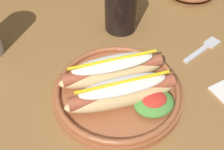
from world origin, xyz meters
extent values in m
cube|color=olive|center=(0.00, 0.00, 0.72)|extent=(1.26, 0.83, 0.04)
cylinder|color=olive|center=(0.54, 0.33, 0.35)|extent=(0.06, 0.06, 0.70)
cylinder|color=#9E5633|center=(-0.01, -0.08, 0.75)|extent=(0.26, 0.26, 0.02)
torus|color=#9E5633|center=(-0.01, -0.08, 0.76)|extent=(0.25, 0.25, 0.01)
ellipsoid|color=tan|center=(-0.01, -0.11, 0.78)|extent=(0.22, 0.07, 0.04)
cylinder|color=#9E4C33|center=(-0.01, -0.11, 0.78)|extent=(0.20, 0.04, 0.03)
ellipsoid|color=silver|center=(-0.01, -0.11, 0.80)|extent=(0.17, 0.06, 0.02)
cylinder|color=yellow|center=(-0.01, -0.11, 0.81)|extent=(0.18, 0.02, 0.01)
ellipsoid|color=tan|center=(-0.01, -0.05, 0.78)|extent=(0.22, 0.07, 0.04)
cylinder|color=#9E4C33|center=(-0.01, -0.05, 0.78)|extent=(0.20, 0.04, 0.03)
ellipsoid|color=silver|center=(-0.01, -0.05, 0.80)|extent=(0.17, 0.06, 0.02)
cylinder|color=yellow|center=(-0.01, -0.05, 0.81)|extent=(0.18, 0.02, 0.01)
ellipsoid|color=#4C8C38|center=(0.03, -0.15, 0.77)|extent=(0.08, 0.07, 0.02)
ellipsoid|color=red|center=(0.03, -0.15, 0.78)|extent=(0.05, 0.04, 0.01)
cube|color=silver|center=(0.21, -0.04, 0.74)|extent=(0.08, 0.04, 0.00)
cube|color=silver|center=(0.26, -0.02, 0.74)|extent=(0.04, 0.04, 0.00)
cylinder|color=black|center=(0.08, 0.12, 0.80)|extent=(0.08, 0.08, 0.11)
camera|label=1|loc=(-0.15, -0.41, 1.17)|focal=44.44mm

